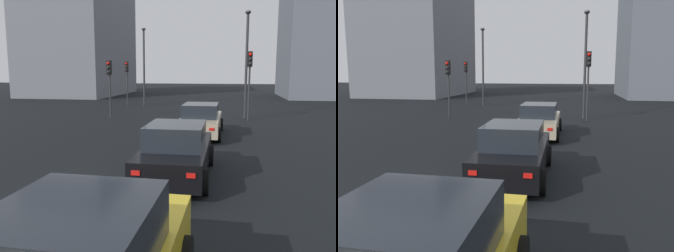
% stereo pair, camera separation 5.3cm
% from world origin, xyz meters
% --- Properties ---
extents(ground_plane, '(160.00, 160.00, 0.20)m').
position_xyz_m(ground_plane, '(0.00, 0.00, -0.10)').
color(ground_plane, black).
extents(car_beige_left_lead, '(4.76, 1.96, 1.50)m').
position_xyz_m(car_beige_left_lead, '(7.86, -1.78, 0.73)').
color(car_beige_left_lead, tan).
rests_on(car_beige_left_lead, ground_plane).
extents(car_black_left_second, '(4.40, 1.98, 1.54)m').
position_xyz_m(car_black_left_second, '(1.32, -1.66, 0.74)').
color(car_black_left_second, black).
rests_on(car_black_left_second, ground_plane).
extents(traffic_light_near_left, '(0.32, 0.28, 4.13)m').
position_xyz_m(traffic_light_near_left, '(13.23, -4.17, 2.97)').
color(traffic_light_near_left, '#2D2D30').
rests_on(traffic_light_near_left, ground_plane).
extents(traffic_light_near_right, '(0.32, 0.30, 3.64)m').
position_xyz_m(traffic_light_near_right, '(12.76, 4.39, 2.63)').
color(traffic_light_near_right, '#2D2D30').
rests_on(traffic_light_near_right, ground_plane).
extents(traffic_light_far_left, '(0.32, 0.29, 3.82)m').
position_xyz_m(traffic_light_far_left, '(21.24, 5.84, 2.76)').
color(traffic_light_far_left, '#2D2D30').
rests_on(traffic_light_far_left, ground_plane).
extents(street_lamp_kerbside, '(0.56, 0.36, 6.65)m').
position_xyz_m(street_lamp_kerbside, '(14.38, -4.01, 3.96)').
color(street_lamp_kerbside, '#2D2D30').
rests_on(street_lamp_kerbside, ground_plane).
extents(street_lamp_far, '(0.56, 0.36, 6.62)m').
position_xyz_m(street_lamp_far, '(21.24, 4.29, 3.95)').
color(street_lamp_far, '#2D2D30').
rests_on(street_lamp_far, ground_plane).
extents(building_facade_left, '(11.88, 9.99, 14.93)m').
position_xyz_m(building_facade_left, '(35.48, -14.00, 7.47)').
color(building_facade_left, slate).
rests_on(building_facade_left, ground_plane).
extents(building_facade_center, '(15.91, 10.11, 16.59)m').
position_xyz_m(building_facade_center, '(34.77, 16.00, 8.30)').
color(building_facade_center, slate).
rests_on(building_facade_center, ground_plane).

